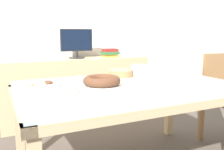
% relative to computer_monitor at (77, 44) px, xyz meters
% --- Properties ---
extents(wall_back, '(8.00, 0.10, 2.60)m').
position_rel_computer_monitor_xyz_m(wall_back, '(-0.01, 0.30, 0.28)').
color(wall_back, silver).
rests_on(wall_back, ground).
extents(dining_table, '(1.73, 1.10, 0.75)m').
position_rel_computer_monitor_xyz_m(dining_table, '(-0.01, -1.40, -0.35)').
color(dining_table, silver).
rests_on(dining_table, ground).
extents(sideboard, '(1.92, 0.44, 0.83)m').
position_rel_computer_monitor_xyz_m(sideboard, '(-0.01, 0.00, -0.60)').
color(sideboard, '#D1B284').
rests_on(sideboard, ground).
extents(computer_monitor, '(0.42, 0.20, 0.38)m').
position_rel_computer_monitor_xyz_m(computer_monitor, '(0.00, 0.00, 0.00)').
color(computer_monitor, '#262628').
rests_on(computer_monitor, sideboard).
extents(book_stack, '(0.22, 0.18, 0.11)m').
position_rel_computer_monitor_xyz_m(book_stack, '(0.47, 0.00, -0.13)').
color(book_stack, '#B29933').
rests_on(book_stack, sideboard).
extents(cake_chocolate_round, '(0.29, 0.29, 0.08)m').
position_rel_computer_monitor_xyz_m(cake_chocolate_round, '(0.07, -1.11, -0.24)').
color(cake_chocolate_round, white).
rests_on(cake_chocolate_round, dining_table).
extents(cake_golden_bundt, '(0.29, 0.29, 0.08)m').
position_rel_computer_monitor_xyz_m(cake_golden_bundt, '(-0.24, -1.40, -0.23)').
color(cake_golden_bundt, white).
rests_on(cake_golden_bundt, dining_table).
extents(pastry_platter, '(0.35, 0.35, 0.04)m').
position_rel_computer_monitor_xyz_m(pastry_platter, '(-0.67, -1.19, -0.26)').
color(pastry_platter, white).
rests_on(pastry_platter, dining_table).
extents(plate_stack, '(0.21, 0.21, 0.09)m').
position_rel_computer_monitor_xyz_m(plate_stack, '(0.35, -1.02, -0.23)').
color(plate_stack, white).
rests_on(plate_stack, dining_table).
extents(tealight_centre, '(0.04, 0.04, 0.04)m').
position_rel_computer_monitor_xyz_m(tealight_centre, '(-0.69, -1.67, -0.26)').
color(tealight_centre, silver).
rests_on(tealight_centre, dining_table).
extents(tealight_left_edge, '(0.04, 0.04, 0.04)m').
position_rel_computer_monitor_xyz_m(tealight_left_edge, '(-0.53, -1.62, -0.26)').
color(tealight_left_edge, silver).
rests_on(tealight_left_edge, dining_table).
extents(tealight_right_edge, '(0.04, 0.04, 0.04)m').
position_rel_computer_monitor_xyz_m(tealight_right_edge, '(0.37, -1.39, -0.26)').
color(tealight_right_edge, silver).
rests_on(tealight_right_edge, dining_table).
extents(tealight_near_cakes, '(0.04, 0.04, 0.04)m').
position_rel_computer_monitor_xyz_m(tealight_near_cakes, '(-0.28, -0.93, -0.26)').
color(tealight_near_cakes, silver).
rests_on(tealight_near_cakes, dining_table).
extents(tealight_near_front, '(0.04, 0.04, 0.04)m').
position_rel_computer_monitor_xyz_m(tealight_near_front, '(-0.47, -1.52, -0.26)').
color(tealight_near_front, silver).
rests_on(tealight_near_front, dining_table).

